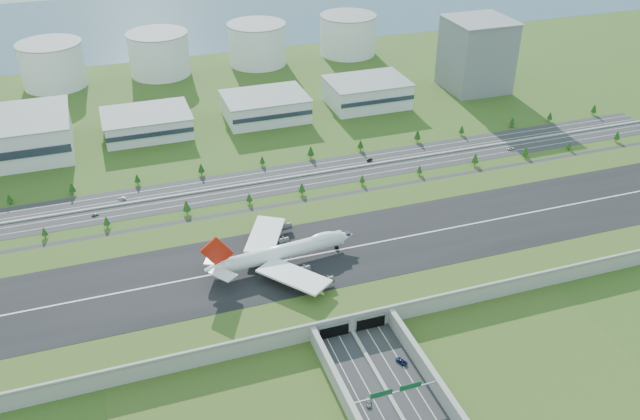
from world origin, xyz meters
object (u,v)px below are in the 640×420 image
object	(u,v)px
car_2	(401,361)
car_4	(95,214)
office_tower	(476,55)
car_6	(511,148)
fuel_tank_a	(53,65)
car_0	(369,402)
boeing_747	(282,252)
car_7	(122,198)
car_5	(370,160)

from	to	relation	value
car_2	car_4	world-z (taller)	car_2
office_tower	car_6	distance (m)	117.93
fuel_tank_a	car_0	size ratio (longest dim) A/B	10.78
boeing_747	car_4	distance (m)	122.87
office_tower	car_0	distance (m)	355.24
car_0	car_4	world-z (taller)	car_0
car_6	car_7	bearing A→B (deg)	96.50
boeing_747	car_2	xyz separation A→B (m)	(29.81, -72.86, -13.89)
boeing_747	car_0	xyz separation A→B (m)	(8.52, -89.41, -13.84)
boeing_747	car_0	bearing A→B (deg)	-90.06
fuel_tank_a	car_4	distance (m)	223.97
car_6	office_tower	bearing A→B (deg)	-6.98
office_tower	boeing_747	distance (m)	293.51
car_0	car_6	size ratio (longest dim) A/B	0.82
car_0	car_5	bearing A→B (deg)	87.39
car_6	car_2	bearing A→B (deg)	146.17
fuel_tank_a	car_6	distance (m)	364.29
boeing_747	car_2	size ratio (longest dim) A/B	14.48
car_2	fuel_tank_a	bearing A→B (deg)	-92.60
car_4	car_6	xyz separation A→B (m)	(267.36, -2.25, 0.12)
boeing_747	fuel_tank_a	bearing A→B (deg)	102.69
office_tower	fuel_tank_a	size ratio (longest dim) A/B	1.10
fuel_tank_a	boeing_747	distance (m)	327.94
fuel_tank_a	car_2	bearing A→B (deg)	-71.02
car_2	car_4	size ratio (longest dim) A/B	1.39
fuel_tank_a	car_0	distance (m)	416.33
fuel_tank_a	car_7	bearing A→B (deg)	-80.58
office_tower	car_6	xyz separation A→B (m)	(-33.83, -109.80, -26.60)
car_2	car_6	size ratio (longest dim) A/B	0.95
car_4	car_5	distance (m)	172.05
car_6	car_0	bearing A→B (deg)	145.29
boeing_747	car_6	size ratio (longest dim) A/B	13.77
boeing_747	car_4	xyz separation A→B (m)	(-83.56, 88.99, -13.98)
car_0	car_6	world-z (taller)	car_0
office_tower	car_7	size ratio (longest dim) A/B	11.50
car_2	car_5	distance (m)	184.05
car_0	car_2	xyz separation A→B (m)	(21.29, 16.55, -0.05)
car_2	boeing_747	bearing A→B (deg)	-89.32
fuel_tank_a	car_7	size ratio (longest dim) A/B	10.46
car_2	car_0	bearing A→B (deg)	16.28
office_tower	car_7	xyz separation A→B (m)	(-285.38, -93.75, -26.69)
car_0	car_2	bearing A→B (deg)	57.83
fuel_tank_a	office_tower	bearing A→B (deg)	-19.77
car_4	car_0	bearing A→B (deg)	-167.43
fuel_tank_a	car_6	xyz separation A→B (m)	(286.17, -224.80, -16.60)
boeing_747	car_6	bearing A→B (deg)	19.76
fuel_tank_a	car_2	world-z (taller)	fuel_tank_a
office_tower	car_0	xyz separation A→B (m)	(-209.10, -285.95, -26.59)
fuel_tank_a	car_0	world-z (taller)	fuel_tank_a
car_4	office_tower	bearing A→B (deg)	-85.08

